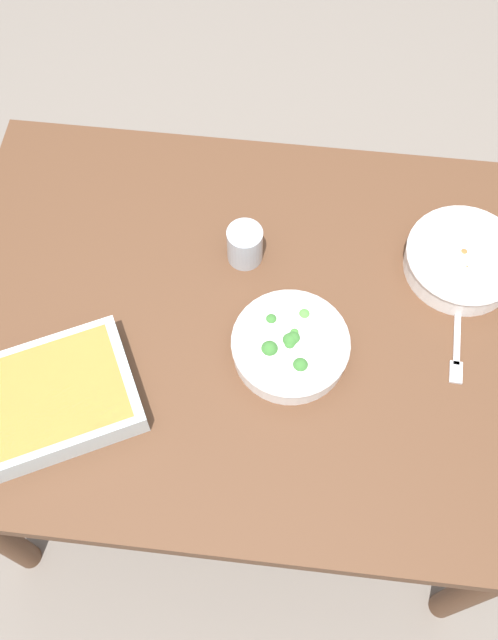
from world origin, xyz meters
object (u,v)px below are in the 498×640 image
object	(u,v)px
broccoli_bowl	(290,346)
fork_on_table	(457,348)
stew_bowl	(463,259)
baking_dish	(51,398)
spoon_by_stew	(442,275)
drink_cup	(245,246)

from	to	relation	value
broccoli_bowl	fork_on_table	size ratio (longest dim) A/B	1.26
fork_on_table	broccoli_bowl	bearing A→B (deg)	8.04
broccoli_bowl	fork_on_table	xyz separation A→B (m)	(-0.32, -0.04, -0.03)
stew_bowl	baking_dish	bearing A→B (deg)	27.10
baking_dish	stew_bowl	bearing A→B (deg)	-152.90
baking_dish	spoon_by_stew	world-z (taller)	baking_dish
stew_bowl	broccoli_bowl	distance (m)	0.40
spoon_by_stew	fork_on_table	size ratio (longest dim) A/B	0.88
spoon_by_stew	stew_bowl	bearing A→B (deg)	-145.93
baking_dish	spoon_by_stew	size ratio (longest dim) A/B	2.36
fork_on_table	stew_bowl	bearing A→B (deg)	-92.51
baking_dish	spoon_by_stew	bearing A→B (deg)	-153.27
fork_on_table	baking_dish	bearing A→B (deg)	15.11
baking_dish	drink_cup	size ratio (longest dim) A/B	4.32
baking_dish	drink_cup	distance (m)	0.48
stew_bowl	spoon_by_stew	size ratio (longest dim) A/B	1.50
drink_cup	spoon_by_stew	world-z (taller)	drink_cup
spoon_by_stew	fork_on_table	bearing A→B (deg)	99.93
stew_bowl	fork_on_table	xyz separation A→B (m)	(0.01, 0.18, -0.03)
spoon_by_stew	fork_on_table	xyz separation A→B (m)	(-0.03, 0.16, -0.00)
drink_cup	fork_on_table	distance (m)	0.46
drink_cup	broccoli_bowl	bearing A→B (deg)	118.03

